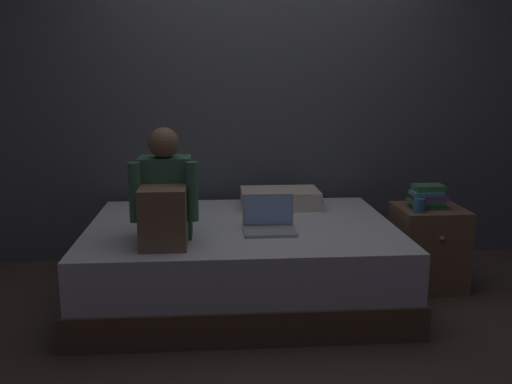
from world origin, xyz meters
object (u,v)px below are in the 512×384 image
object	(u,v)px
nightstand	(428,247)
mug	(419,205)
laptop	(269,223)
book_stack	(428,197)
pillow	(280,198)
clothes_pile	(307,202)
person_sitting	(165,199)
bed	(241,261)

from	to	relation	value
nightstand	mug	bearing A→B (deg)	-137.31
laptop	mug	bearing A→B (deg)	9.71
book_stack	mug	world-z (taller)	book_stack
mug	pillow	bearing A→B (deg)	151.20
pillow	mug	xyz separation A→B (m)	(0.86, -0.47, 0.04)
nightstand	clothes_pile	size ratio (longest dim) A/B	2.42
person_sitting	laptop	bearing A→B (deg)	13.89
bed	laptop	bearing A→B (deg)	-50.81
bed	nightstand	distance (m)	1.30
bed	laptop	distance (m)	0.40
nightstand	pillow	bearing A→B (deg)	160.35
laptop	clothes_pile	bearing A→B (deg)	59.36
nightstand	book_stack	world-z (taller)	book_stack
pillow	clothes_pile	distance (m)	0.21
laptop	book_stack	xyz separation A→B (m)	(1.11, 0.28, 0.08)
nightstand	laptop	size ratio (longest dim) A/B	1.75
laptop	mug	world-z (taller)	laptop
bed	person_sitting	world-z (taller)	person_sitting
bed	person_sitting	distance (m)	0.77
mug	nightstand	bearing A→B (deg)	42.69
pillow	book_stack	world-z (taller)	book_stack
laptop	mug	distance (m)	1.03
laptop	pillow	bearing A→B (deg)	77.28
person_sitting	mug	world-z (taller)	person_sitting
laptop	book_stack	distance (m)	1.15
person_sitting	laptop	world-z (taller)	person_sitting
person_sitting	pillow	distance (m)	1.12
person_sitting	pillow	xyz separation A→B (m)	(0.77, 0.80, -0.19)
person_sitting	clothes_pile	world-z (taller)	person_sitting
clothes_pile	laptop	bearing A→B (deg)	-120.64
bed	nightstand	xyz separation A→B (m)	(1.30, 0.10, 0.03)
person_sitting	mug	distance (m)	1.67
nightstand	mug	distance (m)	0.37
pillow	clothes_pile	xyz separation A→B (m)	(0.19, -0.09, -0.01)
clothes_pile	bed	bearing A→B (deg)	-143.60
person_sitting	pillow	world-z (taller)	person_sitting
pillow	book_stack	distance (m)	1.03
clothes_pile	book_stack	bearing A→B (deg)	-19.52
bed	clothes_pile	bearing A→B (deg)	36.40
nightstand	bed	bearing A→B (deg)	-175.80
book_stack	nightstand	bearing A→B (deg)	15.11
clothes_pile	pillow	bearing A→B (deg)	155.03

